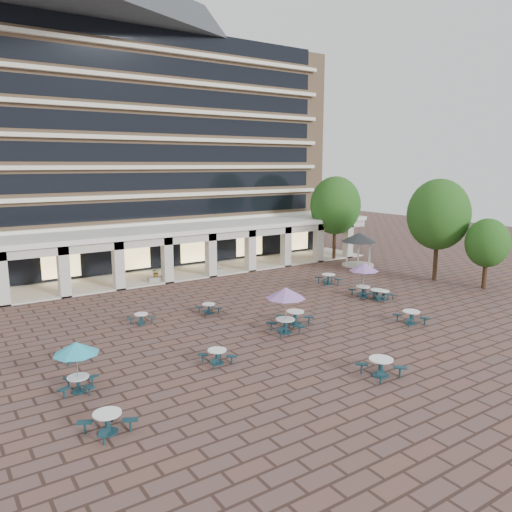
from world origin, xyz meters
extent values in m
plane|color=brown|center=(0.00, 0.00, 0.00)|extent=(120.00, 120.00, 0.00)
cube|color=#9E7B59|center=(0.00, 25.50, 11.00)|extent=(40.00, 15.00, 22.00)
cube|color=silver|center=(0.00, 17.75, 4.50)|extent=(36.80, 0.50, 0.35)
cube|color=black|center=(0.00, 17.98, 5.80)|extent=(35.20, 0.05, 1.60)
cube|color=silver|center=(0.00, 17.75, 7.10)|extent=(36.80, 0.50, 0.35)
cube|color=black|center=(0.00, 17.98, 8.40)|extent=(35.20, 0.05, 1.60)
cube|color=silver|center=(0.00, 17.75, 9.70)|extent=(36.80, 0.50, 0.35)
cube|color=black|center=(0.00, 17.98, 11.00)|extent=(35.20, 0.05, 1.60)
cube|color=silver|center=(0.00, 17.75, 12.30)|extent=(36.80, 0.50, 0.35)
cube|color=black|center=(0.00, 17.98, 13.60)|extent=(35.20, 0.05, 1.60)
cube|color=silver|center=(0.00, 17.75, 14.90)|extent=(36.80, 0.50, 0.35)
cube|color=black|center=(0.00, 17.98, 16.20)|extent=(35.20, 0.05, 1.60)
cube|color=silver|center=(0.00, 17.75, 17.50)|extent=(36.80, 0.50, 0.35)
cube|color=black|center=(0.00, 17.98, 18.80)|extent=(35.20, 0.05, 1.60)
cube|color=silver|center=(0.00, 17.75, 20.10)|extent=(36.80, 0.50, 0.35)
cube|color=black|center=(0.00, 17.98, 21.40)|extent=(35.20, 0.05, 1.60)
cube|color=white|center=(0.00, 15.00, 4.20)|extent=(42.00, 6.60, 0.40)
cube|color=beige|center=(0.00, 12.15, 3.75)|extent=(42.00, 0.30, 0.90)
cube|color=black|center=(0.00, 17.70, 1.80)|extent=(38.00, 0.15, 3.20)
cube|color=beige|center=(0.00, 15.00, 0.06)|extent=(42.00, 6.00, 0.12)
cube|color=beige|center=(-14.78, 12.40, 2.00)|extent=(0.80, 0.80, 4.00)
cube|color=beige|center=(-10.56, 12.40, 2.00)|extent=(0.80, 0.80, 4.00)
cube|color=beige|center=(-6.33, 12.40, 2.00)|extent=(0.80, 0.80, 4.00)
cube|color=beige|center=(-2.11, 12.40, 2.00)|extent=(0.80, 0.80, 4.00)
cube|color=beige|center=(2.11, 12.40, 2.00)|extent=(0.80, 0.80, 4.00)
cube|color=beige|center=(6.33, 12.40, 2.00)|extent=(0.80, 0.80, 4.00)
cube|color=beige|center=(10.56, 12.40, 2.00)|extent=(0.80, 0.80, 4.00)
cube|color=beige|center=(14.78, 12.40, 2.00)|extent=(0.80, 0.80, 4.00)
cube|color=beige|center=(19.00, 12.40, 2.00)|extent=(0.80, 0.80, 4.00)
cube|color=#FFD88C|center=(-9.60, 17.55, 1.60)|extent=(3.20, 0.08, 2.40)
cube|color=#FFD88C|center=(-3.20, 17.55, 1.60)|extent=(3.20, 0.08, 2.40)
cube|color=#FFD88C|center=(3.20, 17.55, 1.60)|extent=(3.20, 0.08, 2.40)
cube|color=#FFD88C|center=(9.60, 17.55, 1.60)|extent=(3.20, 0.08, 2.40)
cube|color=#FFD88C|center=(16.00, 17.55, 1.60)|extent=(3.20, 0.08, 2.40)
cylinder|color=#153540|center=(-14.00, -8.83, 0.02)|extent=(0.75, 0.75, 0.04)
cylinder|color=#153540|center=(-14.00, -8.83, 0.35)|extent=(0.19, 0.19, 0.71)
cylinder|color=white|center=(-14.00, -8.83, 0.78)|extent=(1.07, 1.07, 0.05)
cube|color=#153540|center=(-13.61, -8.09, 0.47)|extent=(0.54, 0.66, 0.05)
cylinder|color=#153540|center=(-13.61, -8.09, 0.23)|extent=(0.09, 0.09, 0.45)
cube|color=#153540|center=(-14.74, -8.45, 0.47)|extent=(0.66, 0.54, 0.05)
cylinder|color=#153540|center=(-14.74, -8.45, 0.23)|extent=(0.09, 0.09, 0.45)
cube|color=#153540|center=(-14.39, -9.58, 0.47)|extent=(0.54, 0.66, 0.05)
cylinder|color=#153540|center=(-14.39, -9.58, 0.23)|extent=(0.09, 0.09, 0.45)
cube|color=#153540|center=(-13.26, -9.22, 0.47)|extent=(0.66, 0.54, 0.05)
cylinder|color=#153540|center=(-13.26, -9.22, 0.23)|extent=(0.09, 0.09, 0.45)
cylinder|color=#153540|center=(-1.52, -11.00, 0.02)|extent=(0.80, 0.80, 0.05)
cylinder|color=#153540|center=(-1.52, -11.00, 0.38)|extent=(0.21, 0.21, 0.76)
cylinder|color=white|center=(-1.52, -11.00, 0.84)|extent=(1.14, 1.14, 0.06)
cube|color=#153540|center=(-0.87, -10.39, 0.50)|extent=(0.68, 0.66, 0.06)
cylinder|color=#153540|center=(-0.87, -10.39, 0.24)|extent=(0.09, 0.09, 0.48)
cube|color=#153540|center=(-2.13, -10.35, 0.50)|extent=(0.66, 0.68, 0.06)
cylinder|color=#153540|center=(-2.13, -10.35, 0.24)|extent=(0.09, 0.09, 0.48)
cube|color=#153540|center=(-2.17, -11.61, 0.50)|extent=(0.68, 0.66, 0.06)
cylinder|color=#153540|center=(-2.17, -11.61, 0.24)|extent=(0.09, 0.09, 0.48)
cube|color=#153540|center=(-0.91, -11.65, 0.50)|extent=(0.66, 0.68, 0.06)
cylinder|color=#153540|center=(-0.91, -11.65, 0.24)|extent=(0.09, 0.09, 0.48)
cylinder|color=#153540|center=(-0.03, -2.52, 0.02)|extent=(0.78, 0.78, 0.04)
cylinder|color=#153540|center=(-0.03, -2.52, 0.37)|extent=(0.20, 0.20, 0.74)
cylinder|color=white|center=(-0.03, -2.52, 0.82)|extent=(1.12, 1.12, 0.06)
cube|color=#153540|center=(0.57, -1.88, 0.49)|extent=(0.65, 0.66, 0.06)
cylinder|color=#153540|center=(0.57, -1.88, 0.24)|extent=(0.09, 0.09, 0.47)
cube|color=#153540|center=(-0.66, -1.92, 0.49)|extent=(0.66, 0.65, 0.06)
cylinder|color=#153540|center=(-0.66, -1.92, 0.24)|extent=(0.09, 0.09, 0.47)
cube|color=#153540|center=(-0.63, -3.15, 0.49)|extent=(0.65, 0.66, 0.06)
cylinder|color=#153540|center=(-0.63, -3.15, 0.24)|extent=(0.09, 0.09, 0.47)
cube|color=#153540|center=(0.61, -3.12, 0.49)|extent=(0.66, 0.65, 0.06)
cylinder|color=#153540|center=(0.61, -3.12, 0.24)|extent=(0.09, 0.09, 0.47)
cylinder|color=#153540|center=(6.14, -6.57, 0.02)|extent=(0.76, 0.76, 0.04)
cylinder|color=#153540|center=(6.14, -6.57, 0.36)|extent=(0.19, 0.19, 0.71)
cylinder|color=white|center=(6.14, -6.57, 0.79)|extent=(1.08, 1.08, 0.05)
cube|color=#153540|center=(6.87, -6.14, 0.48)|extent=(0.67, 0.56, 0.05)
cylinder|color=#153540|center=(6.87, -6.14, 0.23)|extent=(0.09, 0.09, 0.45)
cube|color=#153540|center=(5.72, -5.84, 0.48)|extent=(0.56, 0.67, 0.05)
cylinder|color=#153540|center=(5.72, -5.84, 0.23)|extent=(0.09, 0.09, 0.45)
cube|color=#153540|center=(5.41, -6.99, 0.48)|extent=(0.67, 0.56, 0.05)
cylinder|color=#153540|center=(5.41, -6.99, 0.23)|extent=(0.09, 0.09, 0.45)
cube|color=#153540|center=(6.56, -7.30, 0.48)|extent=(0.56, 0.67, 0.05)
cylinder|color=#153540|center=(6.56, -7.30, 0.23)|extent=(0.09, 0.09, 0.45)
cylinder|color=#153540|center=(-14.00, -4.69, 0.02)|extent=(0.67, 0.67, 0.04)
cylinder|color=#153540|center=(-14.00, -4.69, 0.31)|extent=(0.17, 0.17, 0.63)
cylinder|color=white|center=(-14.00, -4.69, 0.70)|extent=(0.95, 0.95, 0.05)
cube|color=#153540|center=(-13.31, -4.41, 0.42)|extent=(0.59, 0.45, 0.05)
cylinder|color=#153540|center=(-13.31, -4.41, 0.20)|extent=(0.08, 0.08, 0.40)
cube|color=#153540|center=(-14.28, -4.00, 0.42)|extent=(0.45, 0.59, 0.05)
cylinder|color=#153540|center=(-14.28, -4.00, 0.20)|extent=(0.08, 0.08, 0.40)
cube|color=#153540|center=(-14.69, -4.97, 0.42)|extent=(0.59, 0.45, 0.05)
cylinder|color=#153540|center=(-14.69, -4.97, 0.20)|extent=(0.08, 0.08, 0.40)
cube|color=#153540|center=(-13.72, -5.38, 0.42)|extent=(0.45, 0.59, 0.05)
cylinder|color=#153540|center=(-13.72, -5.38, 0.20)|extent=(0.08, 0.08, 0.40)
cylinder|color=gray|center=(-14.00, -4.69, 1.14)|extent=(0.05, 0.05, 2.29)
cone|color=#289FC0|center=(-14.00, -4.69, 2.05)|extent=(2.00, 2.00, 0.52)
cylinder|color=#153540|center=(-7.29, -5.32, 0.02)|extent=(0.68, 0.68, 0.04)
cylinder|color=#153540|center=(-7.29, -5.32, 0.32)|extent=(0.17, 0.17, 0.64)
cylinder|color=white|center=(-7.29, -5.32, 0.71)|extent=(0.97, 0.97, 0.05)
cube|color=#153540|center=(-6.78, -4.76, 0.43)|extent=(0.56, 0.58, 0.05)
cylinder|color=#153540|center=(-6.78, -4.76, 0.20)|extent=(0.08, 0.08, 0.41)
cube|color=#153540|center=(-7.85, -4.82, 0.43)|extent=(0.58, 0.56, 0.05)
cylinder|color=#153540|center=(-7.85, -4.82, 0.20)|extent=(0.08, 0.08, 0.41)
cube|color=#153540|center=(-7.79, -5.88, 0.43)|extent=(0.56, 0.58, 0.05)
cylinder|color=#153540|center=(-7.79, -5.88, 0.20)|extent=(0.08, 0.08, 0.41)
cube|color=#153540|center=(-6.72, -5.83, 0.43)|extent=(0.58, 0.56, 0.05)
cylinder|color=#153540|center=(-6.72, -5.83, 0.20)|extent=(0.08, 0.08, 0.41)
cylinder|color=#153540|center=(-1.56, -3.51, 0.02)|extent=(0.80, 0.80, 0.05)
cylinder|color=#153540|center=(-1.56, -3.51, 0.38)|extent=(0.21, 0.21, 0.76)
cylinder|color=white|center=(-1.56, -3.51, 0.84)|extent=(1.14, 1.14, 0.06)
cube|color=#153540|center=(-0.83, -3.00, 0.50)|extent=(0.70, 0.62, 0.06)
cylinder|color=#153540|center=(-0.83, -3.00, 0.24)|extent=(0.09, 0.09, 0.48)
cube|color=#153540|center=(-2.07, -2.78, 0.50)|extent=(0.62, 0.70, 0.06)
cylinder|color=#153540|center=(-2.07, -2.78, 0.24)|extent=(0.09, 0.09, 0.48)
cube|color=#153540|center=(-2.29, -4.02, 0.50)|extent=(0.70, 0.62, 0.06)
cylinder|color=#153540|center=(-2.29, -4.02, 0.24)|extent=(0.09, 0.09, 0.48)
cube|color=#153540|center=(-1.05, -4.24, 0.50)|extent=(0.62, 0.70, 0.06)
cylinder|color=#153540|center=(-1.05, -4.24, 0.24)|extent=(0.09, 0.09, 0.48)
cylinder|color=gray|center=(-1.56, -3.51, 1.37)|extent=(0.06, 0.06, 2.75)
cone|color=#996BBB|center=(-1.56, -3.51, 2.46)|extent=(2.40, 2.40, 0.63)
cylinder|color=#153540|center=(8.62, -1.43, 0.02)|extent=(0.72, 0.72, 0.04)
cylinder|color=#153540|center=(8.62, -1.43, 0.34)|extent=(0.18, 0.18, 0.67)
cylinder|color=white|center=(8.62, -1.43, 0.75)|extent=(1.02, 1.02, 0.05)
cube|color=#153540|center=(9.16, -0.84, 0.45)|extent=(0.59, 0.61, 0.05)
cylinder|color=#153540|center=(9.16, -0.84, 0.21)|extent=(0.08, 0.08, 0.43)
cube|color=#153540|center=(8.03, -0.89, 0.45)|extent=(0.61, 0.59, 0.05)
cylinder|color=#153540|center=(8.03, -0.89, 0.21)|extent=(0.08, 0.08, 0.43)
cube|color=#153540|center=(8.08, -2.02, 0.45)|extent=(0.59, 0.61, 0.05)
cylinder|color=#153540|center=(8.08, -2.02, 0.21)|extent=(0.08, 0.08, 0.43)
cube|color=#153540|center=(9.21, -1.97, 0.45)|extent=(0.61, 0.59, 0.05)
cylinder|color=#153540|center=(9.21, -1.97, 0.21)|extent=(0.08, 0.08, 0.43)
cylinder|color=#153540|center=(-13.33, -0.83, 0.02)|extent=(0.61, 0.61, 0.03)
cylinder|color=#153540|center=(-13.33, -0.83, 0.29)|extent=(0.16, 0.16, 0.57)
cylinder|color=white|center=(-13.33, -0.83, 0.63)|extent=(0.87, 0.87, 0.04)
cube|color=#153540|center=(-13.00, -0.24, 0.38)|extent=(0.44, 0.53, 0.04)
cylinder|color=#153540|center=(-13.00, -0.24, 0.18)|extent=(0.07, 0.07, 0.36)
cube|color=#153540|center=(-13.92, -0.50, 0.38)|extent=(0.53, 0.44, 0.04)
cylinder|color=#153540|center=(-13.92, -0.50, 0.18)|extent=(0.07, 0.07, 0.36)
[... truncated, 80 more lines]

